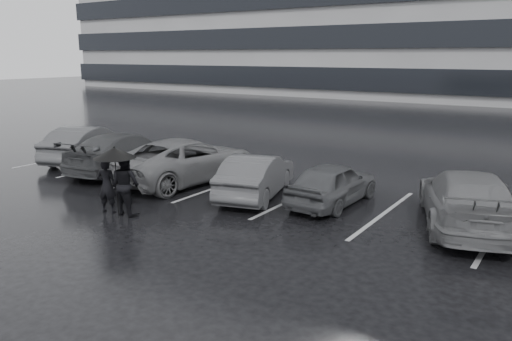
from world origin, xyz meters
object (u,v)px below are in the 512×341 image
(pedestrian_right, at_px, (126,184))
(car_west_c, at_px, (125,152))
(car_west_b, at_px, (187,160))
(car_east, at_px, (467,199))
(car_main, at_px, (332,183))
(pedestrian_left, at_px, (107,186))
(car_west_a, at_px, (256,176))
(car_west_d, at_px, (87,144))

(pedestrian_right, bearing_deg, car_west_c, -40.64)
(car_west_b, xyz_separation_m, car_east, (9.07, 0.37, -0.02))
(car_main, height_order, car_west_c, car_west_c)
(pedestrian_left, bearing_deg, car_west_c, -71.27)
(car_east, relative_size, pedestrian_left, 3.33)
(car_main, distance_m, car_west_c, 8.34)
(car_west_a, relative_size, pedestrian_right, 2.37)
(car_west_d, height_order, pedestrian_left, pedestrian_left)
(car_west_a, bearing_deg, car_east, 169.97)
(pedestrian_left, bearing_deg, car_main, -163.37)
(pedestrian_right, bearing_deg, car_west_a, -119.02)
(car_west_a, distance_m, car_west_d, 8.72)
(car_west_a, distance_m, car_east, 6.03)
(car_west_c, bearing_deg, car_west_d, -15.95)
(car_west_d, relative_size, car_east, 0.89)
(car_west_d, bearing_deg, pedestrian_right, 129.83)
(car_east, bearing_deg, pedestrian_left, 7.08)
(car_east, bearing_deg, car_west_a, -13.25)
(car_main, relative_size, car_west_b, 0.69)
(car_west_b, distance_m, pedestrian_right, 3.88)
(car_west_d, distance_m, pedestrian_left, 7.40)
(car_west_d, distance_m, pedestrian_right, 7.80)
(car_east, bearing_deg, car_west_c, -16.97)
(car_west_b, bearing_deg, car_west_c, 8.74)
(car_west_a, xyz_separation_m, car_east, (5.99, 0.65, 0.07))
(car_west_c, distance_m, car_west_d, 2.71)
(car_west_b, distance_m, pedestrian_left, 3.93)
(pedestrian_left, bearing_deg, car_east, -177.50)
(pedestrian_right, bearing_deg, pedestrian_left, 17.53)
(car_west_d, bearing_deg, car_east, 160.82)
(pedestrian_left, bearing_deg, car_west_d, -57.82)
(car_main, xyz_separation_m, car_west_d, (-11.01, -0.06, 0.11))
(car_main, bearing_deg, car_west_d, 1.65)
(car_east, distance_m, pedestrian_right, 8.97)
(car_west_a, relative_size, car_east, 0.80)
(car_west_b, height_order, car_west_c, car_west_b)
(car_west_c, distance_m, pedestrian_right, 5.39)
(car_west_b, xyz_separation_m, car_west_c, (-2.94, -0.15, -0.01))
(car_west_d, xyz_separation_m, pedestrian_right, (6.72, -3.95, 0.12))
(car_west_c, relative_size, car_east, 1.00)
(car_west_b, distance_m, car_east, 9.08)
(car_main, distance_m, car_east, 3.69)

